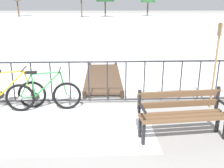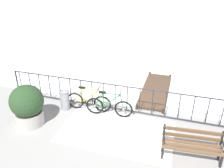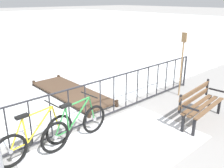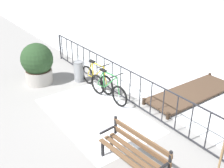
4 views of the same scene
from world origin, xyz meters
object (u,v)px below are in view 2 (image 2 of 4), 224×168
bicycle_near_railing (109,107)px  planter_with_shrub (27,105)px  park_bench (192,142)px  trash_bin (65,100)px  bicycle_second (89,101)px

bicycle_near_railing → planter_with_shrub: 2.75m
park_bench → bicycle_near_railing: bearing=155.4°
park_bench → trash_bin: (-4.51, 1.21, -0.14)m
bicycle_second → trash_bin: (-0.88, -0.19, 0.00)m
bicycle_near_railing → trash_bin: (-1.72, -0.07, 0.00)m
bicycle_near_railing → bicycle_second: size_ratio=1.00×
bicycle_second → park_bench: size_ratio=1.04×
bicycle_second → park_bench: bicycle_second is taller
bicycle_near_railing → trash_bin: 1.72m
bicycle_second → planter_with_shrub: 2.14m
bicycle_near_railing → planter_with_shrub: (-2.41, -1.27, 0.36)m
bicycle_second → planter_with_shrub: size_ratio=1.19×
planter_with_shrub → trash_bin: size_ratio=1.96×
bicycle_second → planter_with_shrub: (-1.58, -1.39, 0.36)m
bicycle_second → park_bench: 3.89m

